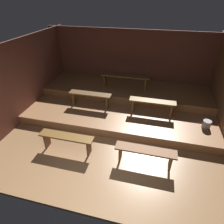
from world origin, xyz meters
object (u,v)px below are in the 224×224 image
bench_floor_left (67,139)px  bench_floor_right (145,153)px  bench_lower_right (152,104)px  bench_lower_left (90,96)px  pail_lower (207,124)px  bench_middle_center (125,78)px

bench_floor_left → bench_floor_right: bearing=0.0°
bench_lower_right → bench_lower_left: bearing=180.0°
bench_floor_right → bench_lower_left: (-2.05, 1.91, 0.27)m
bench_floor_left → bench_lower_right: bench_lower_right is taller
bench_lower_right → pail_lower: (1.61, -0.36, -0.26)m
pail_lower → bench_middle_center: bearing=150.5°
bench_floor_left → bench_floor_right: 2.04m
bench_lower_left → bench_floor_left: bearing=-89.7°
bench_lower_left → bench_lower_right: same height
bench_lower_right → pail_lower: 1.67m
bench_floor_left → bench_floor_right: same height
bench_floor_right → bench_lower_left: bench_lower_left is taller
bench_middle_center → pail_lower: bearing=-29.5°
bench_floor_left → bench_lower_right: size_ratio=1.01×
bench_lower_left → bench_lower_right: bearing=0.0°
bench_lower_left → pail_lower: bench_lower_left is taller
bench_lower_right → bench_middle_center: bench_middle_center is taller
bench_lower_right → bench_middle_center: (-1.10, 1.16, 0.28)m
bench_floor_left → bench_lower_left: 1.93m
pail_lower → bench_floor_left: bearing=-157.1°
bench_floor_right → pail_lower: 2.24m
bench_floor_right → bench_lower_right: bench_lower_right is taller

